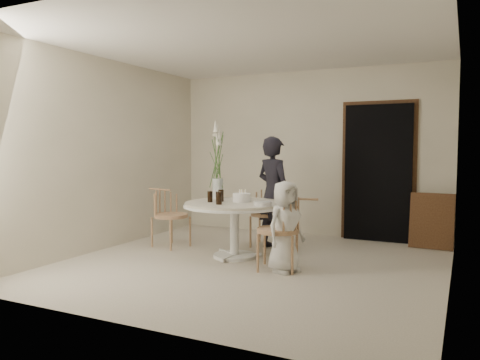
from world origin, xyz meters
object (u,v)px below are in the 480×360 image
at_px(chair_left, 165,209).
at_px(flower_vase, 218,166).
at_px(chair_right, 288,223).
at_px(chair_far, 271,207).
at_px(boy, 285,227).
at_px(birthday_cake, 242,198).
at_px(table, 235,211).
at_px(girl, 274,193).

distance_m(chair_left, flower_vase, 1.04).
xyz_separation_m(chair_right, flower_vase, (-1.29, 0.64, 0.63)).
height_order(chair_far, boy, boy).
height_order(chair_right, birthday_cake, birthday_cake).
bearing_deg(birthday_cake, chair_right, -25.58).
xyz_separation_m(table, boy, (0.85, -0.39, -0.09)).
xyz_separation_m(birthday_cake, flower_vase, (-0.50, 0.26, 0.40)).
distance_m(chair_right, flower_vase, 1.57).
height_order(chair_left, birthday_cake, birthday_cake).
bearing_deg(birthday_cake, flower_vase, 152.28).
distance_m(chair_far, flower_vase, 1.04).
height_order(chair_right, flower_vase, flower_vase).
xyz_separation_m(chair_right, boy, (-0.00, -0.09, -0.03)).
bearing_deg(birthday_cake, chair_far, 86.52).
bearing_deg(chair_left, birthday_cake, -83.38).
height_order(chair_right, chair_left, chair_right).
bearing_deg(table, chair_right, -19.53).
xyz_separation_m(chair_left, girl, (1.50, 0.53, 0.25)).
height_order(chair_right, boy, boy).
bearing_deg(boy, chair_right, 21.18).
distance_m(table, birthday_cake, 0.20).
bearing_deg(girl, birthday_cake, 97.37).
relative_size(chair_right, flower_vase, 0.79).
relative_size(chair_left, birthday_cake, 3.60).
height_order(boy, flower_vase, flower_vase).
bearing_deg(chair_right, table, -120.90).
bearing_deg(chair_left, flower_vase, -68.13).
bearing_deg(girl, flower_vase, 53.01).
bearing_deg(flower_vase, table, -37.85).
relative_size(girl, flower_vase, 1.45).
distance_m(table, chair_far, 0.97).
bearing_deg(girl, chair_right, 143.48).
bearing_deg(chair_far, birthday_cake, -97.64).
xyz_separation_m(table, girl, (0.26, 0.73, 0.18)).
xyz_separation_m(table, chair_right, (0.86, -0.30, -0.05)).
xyz_separation_m(chair_right, chair_left, (-2.09, 0.51, -0.01)).
height_order(birthday_cake, flower_vase, flower_vase).
relative_size(boy, flower_vase, 0.96).
bearing_deg(chair_right, chair_far, -161.31).
relative_size(chair_far, boy, 0.83).
bearing_deg(chair_left, chair_far, -48.52).
height_order(chair_left, girl, girl).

